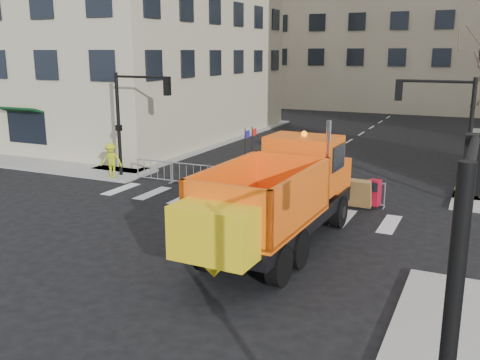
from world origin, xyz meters
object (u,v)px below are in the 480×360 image
at_px(plow_truck, 278,195).
at_px(cop_b, 297,187).
at_px(worker, 111,160).
at_px(cop_a, 327,187).
at_px(newspaper_box, 374,193).
at_px(cop_c, 312,193).

height_order(plow_truck, cop_b, plow_truck).
bearing_deg(plow_truck, worker, 65.32).
distance_m(cop_b, worker, 10.13).
xyz_separation_m(plow_truck, cop_b, (-1.07, 5.03, -1.01)).
height_order(plow_truck, worker, plow_truck).
bearing_deg(plow_truck, cop_a, 1.12).
xyz_separation_m(plow_truck, worker, (-11.19, 5.55, -0.82)).
relative_size(cop_b, newspaper_box, 1.54).
bearing_deg(cop_c, cop_b, -91.20).
bearing_deg(worker, cop_b, -17.61).
relative_size(plow_truck, worker, 6.11).
bearing_deg(cop_c, cop_a, -152.31).
bearing_deg(cop_c, newspaper_box, 165.94).
distance_m(cop_c, worker, 11.09).
xyz_separation_m(cop_a, cop_c, (-0.23, -1.42, 0.04)).
distance_m(cop_a, newspaper_box, 1.95).
xyz_separation_m(cop_b, newspaper_box, (3.05, 1.05, -0.15)).
relative_size(cop_b, worker, 0.95).
relative_size(plow_truck, cop_a, 6.81).
xyz_separation_m(cop_c, worker, (-11.02, 1.22, 0.20)).
xyz_separation_m(cop_a, cop_b, (-1.13, -0.72, 0.05)).
bearing_deg(worker, cop_a, -13.67).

